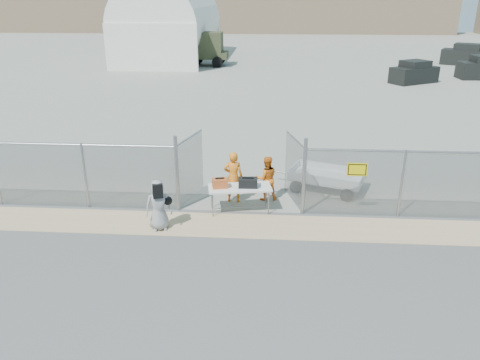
# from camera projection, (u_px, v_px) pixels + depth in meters

# --- Properties ---
(ground) EXTENTS (160.00, 160.00, 0.00)m
(ground) POSITION_uv_depth(u_px,v_px,m) (235.00, 242.00, 13.27)
(ground) COLOR #444343
(tarmac_inside) EXTENTS (160.00, 80.00, 0.01)m
(tarmac_inside) POSITION_uv_depth(u_px,v_px,m) (265.00, 57.00, 52.21)
(tarmac_inside) COLOR gray
(tarmac_inside) RESTS_ON ground
(dirt_strip) EXTENTS (44.00, 1.60, 0.01)m
(dirt_strip) POSITION_uv_depth(u_px,v_px,m) (238.00, 225.00, 14.20)
(dirt_strip) COLOR tan
(dirt_strip) RESTS_ON ground
(distant_hills) EXTENTS (140.00, 6.00, 9.00)m
(distant_hills) POSITION_uv_depth(u_px,v_px,m) (297.00, 7.00, 83.61)
(distant_hills) COLOR #7F684F
(distant_hills) RESTS_ON ground
(chain_link_fence) EXTENTS (40.00, 0.20, 2.20)m
(chain_link_fence) POSITION_uv_depth(u_px,v_px,m) (240.00, 180.00, 14.72)
(chain_link_fence) COLOR gray
(chain_link_fence) RESTS_ON ground
(quonset_hangar) EXTENTS (9.00, 18.00, 8.00)m
(quonset_hangar) POSITION_uv_depth(u_px,v_px,m) (171.00, 20.00, 49.53)
(quonset_hangar) COLOR white
(quonset_hangar) RESTS_ON ground
(folding_table) EXTENTS (2.11, 1.16, 0.85)m
(folding_table) POSITION_uv_depth(u_px,v_px,m) (240.00, 199.00, 15.01)
(folding_table) COLOR silver
(folding_table) RESTS_ON ground
(orange_bag) EXTENTS (0.53, 0.42, 0.29)m
(orange_bag) POSITION_uv_depth(u_px,v_px,m) (220.00, 183.00, 14.75)
(orange_bag) COLOR #C45824
(orange_bag) RESTS_ON folding_table
(black_duffel) EXTENTS (0.61, 0.37, 0.29)m
(black_duffel) POSITION_uv_depth(u_px,v_px,m) (248.00, 183.00, 14.80)
(black_duffel) COLOR black
(black_duffel) RESTS_ON folding_table
(security_worker_left) EXTENTS (0.67, 0.46, 1.77)m
(security_worker_left) POSITION_uv_depth(u_px,v_px,m) (233.00, 177.00, 15.55)
(security_worker_left) COLOR orange
(security_worker_left) RESTS_ON ground
(security_worker_right) EXTENTS (0.87, 0.74, 1.55)m
(security_worker_right) POSITION_uv_depth(u_px,v_px,m) (266.00, 178.00, 15.75)
(security_worker_right) COLOR orange
(security_worker_right) RESTS_ON ground
(visitor) EXTENTS (0.88, 0.71, 1.56)m
(visitor) POSITION_uv_depth(u_px,v_px,m) (158.00, 205.00, 13.73)
(visitor) COLOR gray
(visitor) RESTS_ON ground
(utility_trailer) EXTENTS (3.69, 2.75, 0.80)m
(utility_trailer) POSITION_uv_depth(u_px,v_px,m) (327.00, 179.00, 16.69)
(utility_trailer) COLOR silver
(utility_trailer) RESTS_ON ground
(military_truck) EXTENTS (6.71, 2.52, 3.19)m
(military_truck) POSITION_uv_depth(u_px,v_px,m) (193.00, 49.00, 45.69)
(military_truck) COLOR #3A3F26
(military_truck) RESTS_ON ground
(parked_vehicle_near) EXTENTS (4.12, 3.46, 1.71)m
(parked_vehicle_near) POSITION_uv_depth(u_px,v_px,m) (414.00, 72.00, 36.79)
(parked_vehicle_near) COLOR black
(parked_vehicle_near) RESTS_ON ground
(parked_vehicle_mid) EXTENTS (4.89, 3.85, 2.02)m
(parked_vehicle_mid) POSITION_uv_depth(u_px,v_px,m) (466.00, 55.00, 46.22)
(parked_vehicle_mid) COLOR black
(parked_vehicle_mid) RESTS_ON ground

